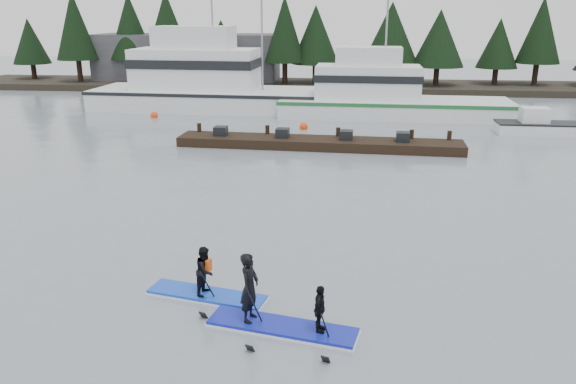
# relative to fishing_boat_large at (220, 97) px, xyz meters

# --- Properties ---
(ground) EXTENTS (160.00, 160.00, 0.00)m
(ground) POSITION_rel_fishing_boat_large_xyz_m (7.60, -29.63, -0.88)
(ground) COLOR gray
(ground) RESTS_ON ground
(far_shore) EXTENTS (70.00, 8.00, 0.60)m
(far_shore) POSITION_rel_fishing_boat_large_xyz_m (7.60, 12.37, -0.58)
(far_shore) COLOR #2D281E
(far_shore) RESTS_ON ground
(treeline) EXTENTS (60.00, 4.00, 8.00)m
(treeline) POSITION_rel_fishing_boat_large_xyz_m (7.60, 12.37, -0.88)
(treeline) COLOR black
(treeline) RESTS_ON ground
(waterfront_building) EXTENTS (18.00, 6.00, 5.00)m
(waterfront_building) POSITION_rel_fishing_boat_large_xyz_m (-6.40, 14.37, 1.62)
(waterfront_building) COLOR #4C4C51
(waterfront_building) RESTS_ON ground
(fishing_boat_large) EXTENTS (20.82, 6.76, 11.27)m
(fishing_boat_large) POSITION_rel_fishing_boat_large_xyz_m (0.00, 0.00, 0.00)
(fishing_boat_large) COLOR white
(fishing_boat_large) RESTS_ON ground
(fishing_boat_medium) EXTENTS (16.17, 5.14, 9.32)m
(fishing_boat_medium) POSITION_rel_fishing_boat_large_xyz_m (12.50, -2.05, -0.20)
(fishing_boat_medium) COLOR white
(fishing_boat_medium) RESTS_ON ground
(skiff) EXTENTS (6.11, 1.95, 0.71)m
(skiff) POSITION_rel_fishing_boat_large_xyz_m (21.84, -7.19, -0.53)
(skiff) COLOR white
(skiff) RESTS_ON ground
(floating_dock) EXTENTS (15.60, 2.91, 0.52)m
(floating_dock) POSITION_rel_fishing_boat_large_xyz_m (8.13, -12.20, -0.62)
(floating_dock) COLOR black
(floating_dock) RESTS_ON ground
(buoy_b) EXTENTS (0.53, 0.53, 0.53)m
(buoy_b) POSITION_rel_fishing_boat_large_xyz_m (6.93, -7.10, -0.88)
(buoy_b) COLOR #FF3C0C
(buoy_b) RESTS_ON ground
(buoy_a) EXTENTS (0.51, 0.51, 0.51)m
(buoy_a) POSITION_rel_fishing_boat_large_xyz_m (-3.89, -4.01, -0.88)
(buoy_a) COLOR #FF3C0C
(buoy_a) RESTS_ON ground
(paddleboard_solo) EXTENTS (3.23, 1.42, 1.86)m
(paddleboard_solo) POSITION_rel_fishing_boat_large_xyz_m (6.04, -29.37, -0.39)
(paddleboard_solo) COLOR blue
(paddleboard_solo) RESTS_ON ground
(paddleboard_duo) EXTENTS (3.62, 1.63, 2.32)m
(paddleboard_duo) POSITION_rel_fishing_boat_large_xyz_m (8.03, -30.70, -0.30)
(paddleboard_duo) COLOR #121FAC
(paddleboard_duo) RESTS_ON ground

